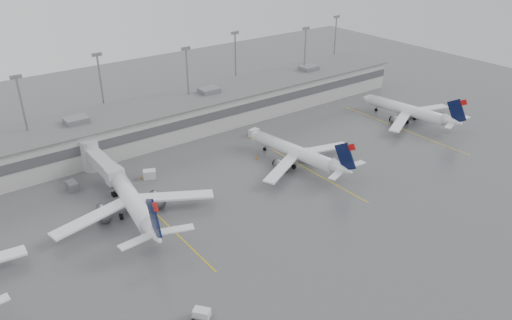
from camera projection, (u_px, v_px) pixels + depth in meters
ground at (316, 245)px, 84.74m from camera, size 260.00×260.00×0.00m
terminal at (159, 120)px, 124.52m from camera, size 152.00×17.00×9.45m
light_masts at (146, 84)px, 125.16m from camera, size 142.40×8.00×20.60m
jet_bridge_right at (97, 160)px, 104.92m from camera, size 4.00×17.20×7.00m
stand_markings at (236, 188)px, 101.98m from camera, size 105.25×40.00×0.01m
jet_mid_left at (131, 199)px, 91.71m from camera, size 30.15×33.99×11.02m
jet_mid_right at (299, 153)px, 110.09m from camera, size 26.76×30.20×9.81m
jet_far_right at (410, 111)px, 133.30m from camera, size 27.00×30.43×9.87m
baggage_tug at (202, 316)px, 68.97m from camera, size 2.95×3.12×1.73m
gse_uld_b at (150, 174)px, 105.50m from camera, size 3.11×2.66×1.86m
gse_uld_c at (254, 133)px, 125.57m from camera, size 2.72×2.03×1.76m
gse_loader at (72, 186)px, 101.01m from camera, size 1.94×2.99×1.82m
cone_b at (141, 177)px, 105.74m from camera, size 0.40×0.40×0.64m
cone_c at (256, 157)px, 114.08m from camera, size 0.46×0.46×0.73m
cone_d at (357, 109)px, 142.10m from camera, size 0.39×0.39×0.63m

